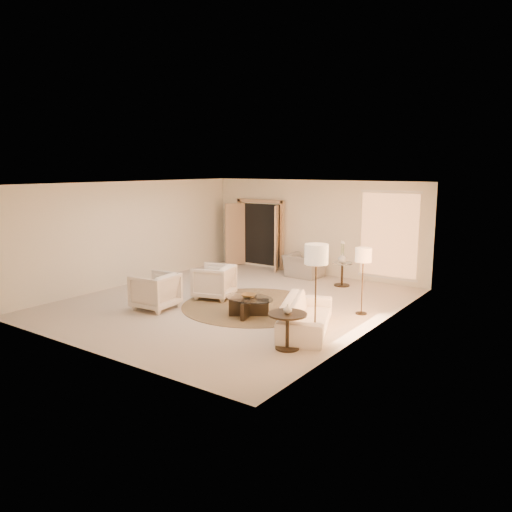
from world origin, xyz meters
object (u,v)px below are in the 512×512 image
Objects in this scene: armchair_left at (214,280)px; floor_lamp_near at (363,258)px; end_table at (287,325)px; side_table at (342,272)px; armchair_right at (155,289)px; bowl at (249,296)px; side_vase at (343,258)px; end_vase at (288,309)px; sofa at (306,315)px; accent_chair at (304,262)px; coffee_table at (249,305)px; floor_lamp_far at (316,259)px.

armchair_left is 0.62× the size of floor_lamp_near.
end_table reaches higher than side_table.
armchair_right is 4.68m from floor_lamp_near.
side_vase is at bearing 83.82° from bowl.
sofa is at bearing 102.19° from end_vase.
accent_chair is 0.70× the size of coffee_table.
end_table is 4.21× the size of end_vase.
end_vase is (-0.21, -2.75, -0.52)m from floor_lamp_near.
armchair_left is 0.89× the size of accent_chair.
accent_chair reaches higher than side_table.
end_table is at bearing 118.55° from accent_chair.
sofa is 13.32× the size of end_vase.
armchair_right is 0.50× the size of floor_lamp_far.
floor_lamp_near reaches higher than sofa.
floor_lamp_near is (3.51, 0.82, 0.80)m from armchair_left.
side_vase is (2.49, 4.46, 0.32)m from armchair_right.
coffee_table is at bearing 167.49° from floor_lamp_far.
accent_chair is 3.22× the size of bowl.
accent_chair is (-2.47, 4.22, 0.13)m from sofa.
floor_lamp_far is (1.43, -4.14, 1.13)m from side_table.
bowl is at bearing 167.49° from floor_lamp_far.
sofa is 2.14× the size of accent_chair.
sofa is 4.89m from accent_chair.
floor_lamp_far is (-0.08, -1.98, 0.28)m from floor_lamp_near.
end_table is at bearing 169.88° from sofa.
accent_chair is 3.92× the size of side_vase.
side_vase reaches higher than side_table.
coffee_table is 5.56× the size of side_vase.
coffee_table is at bearing 105.19° from accent_chair.
floor_lamp_near is at bearing 39.45° from coffee_table.
floor_lamp_near is at bearing 140.37° from accent_chair.
armchair_right is at bearing 78.88° from accent_chair.
accent_chair is 6.21× the size of end_vase.
armchair_left is 0.63× the size of coffee_table.
coffee_table is 2.26m from floor_lamp_far.
end_table is 0.38× the size of floor_lamp_far.
armchair_left reaches higher than end_table.
floor_lamp_near is (0.44, 1.68, 0.93)m from sofa.
end_vase is at bearing -34.75° from coffee_table.
armchair_right is (-0.49, -1.48, -0.00)m from armchair_left.
coffee_table is at bearing -140.55° from floor_lamp_near.
side_vase is (-1.30, 4.91, 0.04)m from end_vase.
armchair_right is 5.51× the size of end_vase.
floor_lamp_near is at bearing 87.77° from floor_lamp_far.
floor_lamp_near is at bearing 39.45° from bowl.
floor_lamp_far is 5.68× the size of bowl.
sofa is 3.19m from armchair_left.
end_table is at bearing -99.51° from floor_lamp_far.
armchair_left is 1.40× the size of side_table.
floor_lamp_far is (2.83, -4.52, 1.08)m from accent_chair.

